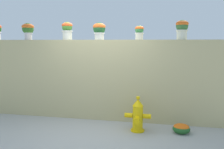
{
  "coord_description": "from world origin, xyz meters",
  "views": [
    {
      "loc": [
        1.37,
        -4.62,
        1.95
      ],
      "look_at": [
        0.29,
        0.84,
        1.16
      ],
      "focal_mm": 37.4,
      "sensor_mm": 36.0,
      "label": 1
    }
  ],
  "objects_px": {
    "potted_plant_3": "(99,29)",
    "fire_hydrant": "(138,116)",
    "potted_plant_1": "(28,29)",
    "potted_plant_5": "(182,28)",
    "potted_plant_2": "(67,29)",
    "flower_bush_left": "(181,128)",
    "potted_plant_4": "(139,31)"
  },
  "relations": [
    {
      "from": "potted_plant_2",
      "to": "potted_plant_5",
      "type": "relative_size",
      "value": 1.0
    },
    {
      "from": "flower_bush_left",
      "to": "potted_plant_4",
      "type": "bearing_deg",
      "value": 144.98
    },
    {
      "from": "potted_plant_1",
      "to": "flower_bush_left",
      "type": "height_order",
      "value": "potted_plant_1"
    },
    {
      "from": "potted_plant_4",
      "to": "flower_bush_left",
      "type": "relative_size",
      "value": 0.92
    },
    {
      "from": "potted_plant_3",
      "to": "potted_plant_4",
      "type": "relative_size",
      "value": 1.24
    },
    {
      "from": "potted_plant_3",
      "to": "potted_plant_4",
      "type": "xyz_separation_m",
      "value": [
        0.97,
        0.05,
        -0.05
      ]
    },
    {
      "from": "potted_plant_5",
      "to": "fire_hydrant",
      "type": "xyz_separation_m",
      "value": [
        -0.92,
        -0.73,
        -1.92
      ]
    },
    {
      "from": "potted_plant_5",
      "to": "potted_plant_3",
      "type": "bearing_deg",
      "value": -179.32
    },
    {
      "from": "potted_plant_1",
      "to": "potted_plant_5",
      "type": "distance_m",
      "value": 3.87
    },
    {
      "from": "potted_plant_4",
      "to": "fire_hydrant",
      "type": "xyz_separation_m",
      "value": [
        0.05,
        -0.76,
        -1.85
      ]
    },
    {
      "from": "potted_plant_4",
      "to": "potted_plant_2",
      "type": "bearing_deg",
      "value": -179.94
    },
    {
      "from": "fire_hydrant",
      "to": "flower_bush_left",
      "type": "height_order",
      "value": "fire_hydrant"
    },
    {
      "from": "potted_plant_2",
      "to": "fire_hydrant",
      "type": "xyz_separation_m",
      "value": [
        1.88,
        -0.75,
        -1.92
      ]
    },
    {
      "from": "potted_plant_2",
      "to": "flower_bush_left",
      "type": "xyz_separation_m",
      "value": [
        2.81,
        -0.69,
        -2.15
      ]
    },
    {
      "from": "potted_plant_1",
      "to": "potted_plant_4",
      "type": "bearing_deg",
      "value": 0.72
    },
    {
      "from": "potted_plant_2",
      "to": "fire_hydrant",
      "type": "height_order",
      "value": "potted_plant_2"
    },
    {
      "from": "potted_plant_3",
      "to": "fire_hydrant",
      "type": "relative_size",
      "value": 0.54
    },
    {
      "from": "potted_plant_4",
      "to": "potted_plant_5",
      "type": "bearing_deg",
      "value": -1.45
    },
    {
      "from": "potted_plant_4",
      "to": "potted_plant_5",
      "type": "height_order",
      "value": "potted_plant_5"
    },
    {
      "from": "potted_plant_5",
      "to": "flower_bush_left",
      "type": "xyz_separation_m",
      "value": [
        0.01,
        -0.67,
        -2.15
      ]
    },
    {
      "from": "potted_plant_1",
      "to": "potted_plant_3",
      "type": "relative_size",
      "value": 1.04
    },
    {
      "from": "potted_plant_2",
      "to": "fire_hydrant",
      "type": "bearing_deg",
      "value": -21.86
    },
    {
      "from": "potted_plant_4",
      "to": "fire_hydrant",
      "type": "bearing_deg",
      "value": -85.91
    },
    {
      "from": "potted_plant_2",
      "to": "potted_plant_3",
      "type": "distance_m",
      "value": 0.85
    },
    {
      "from": "potted_plant_4",
      "to": "flower_bush_left",
      "type": "height_order",
      "value": "potted_plant_4"
    },
    {
      "from": "potted_plant_3",
      "to": "potted_plant_5",
      "type": "xyz_separation_m",
      "value": [
        1.95,
        0.02,
        0.02
      ]
    },
    {
      "from": "potted_plant_5",
      "to": "fire_hydrant",
      "type": "bearing_deg",
      "value": -141.62
    },
    {
      "from": "potted_plant_1",
      "to": "potted_plant_5",
      "type": "height_order",
      "value": "potted_plant_5"
    },
    {
      "from": "potted_plant_2",
      "to": "potted_plant_4",
      "type": "bearing_deg",
      "value": 0.06
    },
    {
      "from": "potted_plant_3",
      "to": "flower_bush_left",
      "type": "relative_size",
      "value": 1.14
    },
    {
      "from": "potted_plant_5",
      "to": "fire_hydrant",
      "type": "height_order",
      "value": "potted_plant_5"
    },
    {
      "from": "potted_plant_1",
      "to": "fire_hydrant",
      "type": "distance_m",
      "value": 3.59
    }
  ]
}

